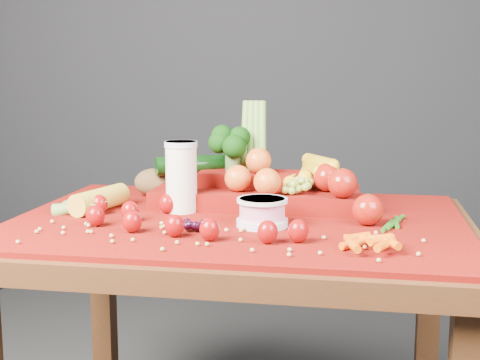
% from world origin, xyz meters
% --- Properties ---
extents(table, '(1.10, 0.80, 0.75)m').
position_xyz_m(table, '(0.00, 0.00, 0.66)').
color(table, '#391D0D').
rests_on(table, ground).
extents(red_cloth, '(1.05, 0.75, 0.01)m').
position_xyz_m(red_cloth, '(0.00, 0.00, 0.76)').
color(red_cloth, maroon).
rests_on(red_cloth, table).
extents(milk_glass, '(0.08, 0.08, 0.17)m').
position_xyz_m(milk_glass, '(-0.15, 0.05, 0.86)').
color(milk_glass, white).
rests_on(milk_glass, red_cloth).
extents(yogurt_bowl, '(0.12, 0.12, 0.06)m').
position_xyz_m(yogurt_bowl, '(0.07, -0.07, 0.80)').
color(yogurt_bowl, silver).
rests_on(yogurt_bowl, red_cloth).
extents(strawberry_scatter, '(0.54, 0.28, 0.05)m').
position_xyz_m(strawberry_scatter, '(-0.12, -0.14, 0.79)').
color(strawberry_scatter, '#900A00').
rests_on(strawberry_scatter, red_cloth).
extents(dark_grape_cluster, '(0.06, 0.05, 0.03)m').
position_xyz_m(dark_grape_cluster, '(-0.07, -0.14, 0.78)').
color(dark_grape_cluster, black).
rests_on(dark_grape_cluster, red_cloth).
extents(soybean_scatter, '(0.84, 0.24, 0.01)m').
position_xyz_m(soybean_scatter, '(0.00, -0.20, 0.77)').
color(soybean_scatter, tan).
rests_on(soybean_scatter, red_cloth).
extents(corn_ear, '(0.22, 0.25, 0.06)m').
position_xyz_m(corn_ear, '(-0.37, -0.01, 0.78)').
color(corn_ear, yellow).
rests_on(corn_ear, red_cloth).
extents(potato, '(0.11, 0.08, 0.08)m').
position_xyz_m(potato, '(-0.28, 0.23, 0.80)').
color(potato, '#50391C').
rests_on(potato, red_cloth).
extents(baby_carrot_pile, '(0.17, 0.17, 0.03)m').
position_xyz_m(baby_carrot_pile, '(0.30, -0.25, 0.78)').
color(baby_carrot_pile, '#E65808').
rests_on(baby_carrot_pile, red_cloth).
extents(green_bean_pile, '(0.14, 0.12, 0.01)m').
position_xyz_m(green_bean_pile, '(0.36, -0.01, 0.77)').
color(green_bean_pile, '#255B14').
rests_on(green_bean_pile, red_cloth).
extents(produce_mound, '(0.60, 0.38, 0.27)m').
position_xyz_m(produce_mound, '(0.04, 0.16, 0.82)').
color(produce_mound, maroon).
rests_on(produce_mound, red_cloth).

